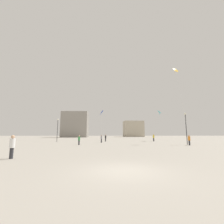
{
  "coord_description": "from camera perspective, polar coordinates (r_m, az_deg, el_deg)",
  "views": [
    {
      "loc": [
        -0.9,
        -7.94,
        1.86
      ],
      "look_at": [
        0.0,
        17.28,
        5.56
      ],
      "focal_mm": 24.05,
      "sensor_mm": 36.0,
      "label": 1
    }
  ],
  "objects": [
    {
      "name": "building_centre_hall",
      "position": [
        102.34,
        8.09,
        -6.38
      ],
      "size": [
        13.23,
        9.85,
        10.43
      ],
      "color": "#B2A893",
      "rests_on": "ground_plane"
    },
    {
      "name": "building_left_hall",
      "position": [
        88.72,
        -13.85,
        -4.63
      ],
      "size": [
        14.64,
        8.31,
        14.43
      ],
      "color": "gray",
      "rests_on": "ground_plane"
    },
    {
      "name": "ground_plane",
      "position": [
        8.2,
        4.6,
        -21.41
      ],
      "size": [
        300.0,
        300.0,
        0.0
      ],
      "primitive_type": "plane",
      "color": "#9E9689"
    },
    {
      "name": "person_in_green",
      "position": [
        26.74,
        -12.41,
        -10.2
      ],
      "size": [
        0.36,
        0.36,
        1.65
      ],
      "rotation": [
        0.0,
        0.0,
        5.58
      ],
      "color": "#2D2D33",
      "rests_on": "ground_plane"
    },
    {
      "name": "person_in_yellow",
      "position": [
        39.87,
        15.53,
        -9.26
      ],
      "size": [
        0.4,
        0.4,
        1.84
      ],
      "rotation": [
        0.0,
        0.0,
        3.03
      ],
      "color": "#2D2D33",
      "rests_on": "ground_plane"
    },
    {
      "name": "person_in_white",
      "position": [
        14.0,
        -33.73,
        -10.59
      ],
      "size": [
        0.39,
        0.39,
        1.77
      ],
      "rotation": [
        0.0,
        0.0,
        3.48
      ],
      "color": "#2D2D33",
      "rests_on": "ground_plane"
    },
    {
      "name": "kite_cyan_delta",
      "position": [
        43.79,
        17.57,
        -0.07
      ],
      "size": [
        3.48,
        3.71,
        6.99
      ],
      "color": "#1EB2C6"
    },
    {
      "name": "person_in_black",
      "position": [
        37.82,
        -2.46,
        -9.71
      ],
      "size": [
        0.38,
        0.38,
        1.72
      ],
      "rotation": [
        0.0,
        0.0,
        0.37
      ],
      "color": "#2D2D33",
      "rests_on": "ground_plane"
    },
    {
      "name": "person_in_grey",
      "position": [
        33.12,
        -4.06,
        -9.94
      ],
      "size": [
        0.37,
        0.37,
        1.68
      ],
      "rotation": [
        0.0,
        0.0,
        5.72
      ],
      "color": "#2D2D33",
      "rests_on": "ground_plane"
    },
    {
      "name": "person_in_orange",
      "position": [
        28.37,
        27.28,
        -9.27
      ],
      "size": [
        0.38,
        0.38,
        1.72
      ],
      "rotation": [
        0.0,
        0.0,
        3.45
      ],
      "color": "#2D2D33",
      "rests_on": "ground_plane"
    },
    {
      "name": "kite_amber_diamond",
      "position": [
        36.63,
        23.08,
        14.46
      ],
      "size": [
        2.1,
        6.36,
        15.05
      ],
      "color": "yellow"
    },
    {
      "name": "lamppost_east",
      "position": [
        39.14,
        -19.98,
        -5.17
      ],
      "size": [
        0.36,
        0.36,
        5.57
      ],
      "color": "#2D2D30",
      "rests_on": "ground_plane"
    },
    {
      "name": "lamppost_west",
      "position": [
        29.9,
        26.27,
        -3.91
      ],
      "size": [
        0.36,
        0.36,
        5.64
      ],
      "color": "#2D2D30",
      "rests_on": "ground_plane"
    },
    {
      "name": "kite_cobalt_diamond",
      "position": [
        29.74,
        -3.87,
        0.07
      ],
      "size": [
        0.77,
        4.22,
        5.38
      ],
      "color": "blue"
    }
  ]
}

